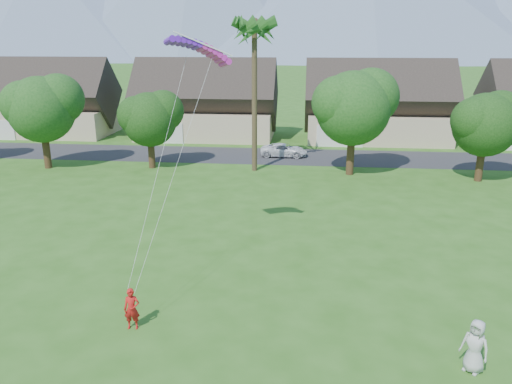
# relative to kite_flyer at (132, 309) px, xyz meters

# --- Properties ---
(street) EXTENTS (90.00, 7.00, 0.01)m
(street) POSITION_rel_kite_flyer_xyz_m (4.20, 30.20, -0.84)
(street) COLOR #2D2D30
(street) RESTS_ON ground
(kite_flyer) EXTENTS (0.66, 0.48, 1.68)m
(kite_flyer) POSITION_rel_kite_flyer_xyz_m (0.00, 0.00, 0.00)
(kite_flyer) COLOR red
(kite_flyer) RESTS_ON ground
(watcher) EXTENTS (1.11, 1.09, 1.93)m
(watcher) POSITION_rel_kite_flyer_xyz_m (12.36, -1.38, 0.12)
(watcher) COLOR beige
(watcher) RESTS_ON ground
(parked_car) EXTENTS (4.45, 2.12, 1.23)m
(parked_car) POSITION_rel_kite_flyer_xyz_m (4.45, 30.20, -0.23)
(parked_car) COLOR white
(parked_car) RESTS_ON ground
(mountain_ridge) EXTENTS (540.00, 240.00, 70.00)m
(mountain_ridge) POSITION_rel_kite_flyer_xyz_m (14.60, 256.20, 28.23)
(mountain_ridge) COLOR slate
(mountain_ridge) RESTS_ON ground
(houses_row) EXTENTS (72.75, 8.19, 8.86)m
(houses_row) POSITION_rel_kite_flyer_xyz_m (4.70, 39.19, 2.60)
(houses_row) COLOR beige
(houses_row) RESTS_ON ground
(tree_row) EXTENTS (62.27, 6.67, 8.45)m
(tree_row) POSITION_rel_kite_flyer_xyz_m (3.06, 24.11, 4.05)
(tree_row) COLOR #47301C
(tree_row) RESTS_ON ground
(fan_palm) EXTENTS (3.00, 3.00, 13.80)m
(fan_palm) POSITION_rel_kite_flyer_xyz_m (2.20, 24.70, 10.96)
(fan_palm) COLOR #4C3D26
(fan_palm) RESTS_ON ground
(parafoil_kite) EXTENTS (3.27, 1.57, 0.50)m
(parafoil_kite) POSITION_rel_kite_flyer_xyz_m (1.58, 6.65, 9.64)
(parafoil_kite) COLOR #691BCD
(parafoil_kite) RESTS_ON ground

